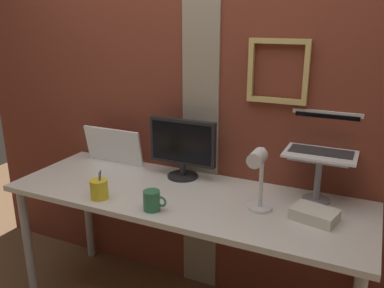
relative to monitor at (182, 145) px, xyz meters
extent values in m
cube|color=brown|center=(0.02, 0.18, 0.34)|extent=(3.26, 0.12, 2.63)
cube|color=gray|center=(0.06, 0.12, 0.34)|extent=(0.22, 0.01, 2.63)
cube|color=tan|center=(0.50, 0.10, 0.59)|extent=(0.31, 0.03, 0.03)
cube|color=tan|center=(0.50, 0.10, 0.29)|extent=(0.31, 0.03, 0.03)
cube|color=tan|center=(0.36, 0.10, 0.44)|extent=(0.03, 0.03, 0.28)
cube|color=tan|center=(0.64, 0.10, 0.44)|extent=(0.03, 0.03, 0.28)
cube|color=silver|center=(0.11, -0.21, -0.21)|extent=(1.92, 0.67, 0.03)
cylinder|color=#B2B2B7|center=(-0.79, -0.48, -0.60)|extent=(0.05, 0.05, 0.75)
cylinder|color=#B2B2B7|center=(-0.79, 0.06, -0.60)|extent=(0.05, 0.05, 0.75)
cylinder|color=#B2B2B7|center=(1.01, 0.06, -0.60)|extent=(0.05, 0.05, 0.75)
cylinder|color=black|center=(0.00, 0.00, -0.19)|extent=(0.18, 0.18, 0.01)
cylinder|color=black|center=(0.00, 0.00, -0.15)|extent=(0.04, 0.04, 0.07)
cube|color=black|center=(0.00, 0.00, 0.02)|extent=(0.40, 0.04, 0.26)
cube|color=black|center=(0.00, -0.02, 0.02)|extent=(0.37, 0.00, 0.23)
cylinder|color=gray|center=(0.76, 0.00, -0.19)|extent=(0.14, 0.14, 0.01)
cylinder|color=gray|center=(0.76, 0.00, -0.07)|extent=(0.03, 0.03, 0.23)
cube|color=gray|center=(0.76, 0.00, 0.05)|extent=(0.28, 0.22, 0.01)
cube|color=white|center=(0.76, 0.00, 0.06)|extent=(0.35, 0.23, 0.01)
cube|color=#2D2D30|center=(0.76, 0.02, 0.07)|extent=(0.31, 0.14, 0.00)
cube|color=white|center=(0.76, 0.15, 0.16)|extent=(0.35, 0.06, 0.19)
cube|color=black|center=(0.76, 0.14, 0.16)|extent=(0.32, 0.05, 0.16)
cube|color=white|center=(-0.50, 0.02, -0.08)|extent=(0.41, 0.06, 0.24)
cylinder|color=white|center=(0.53, -0.21, -0.19)|extent=(0.12, 0.12, 0.02)
cylinder|color=white|center=(0.53, -0.21, -0.03)|extent=(0.02, 0.02, 0.30)
cylinder|color=white|center=(0.53, -0.30, 0.10)|extent=(0.07, 0.11, 0.07)
cylinder|color=yellow|center=(-0.26, -0.44, -0.14)|extent=(0.09, 0.09, 0.10)
cylinder|color=blue|center=(-0.25, -0.45, -0.11)|extent=(0.02, 0.03, 0.14)
cylinder|color=yellow|center=(-0.26, -0.44, -0.12)|extent=(0.02, 0.02, 0.14)
cylinder|color=#33724C|center=(0.05, -0.44, -0.15)|extent=(0.08, 0.08, 0.10)
torus|color=#33724C|center=(0.11, -0.44, -0.14)|extent=(0.06, 0.01, 0.06)
cube|color=silver|center=(0.79, -0.21, -0.17)|extent=(0.23, 0.18, 0.05)
camera|label=1|loc=(0.98, -1.96, 0.70)|focal=37.58mm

